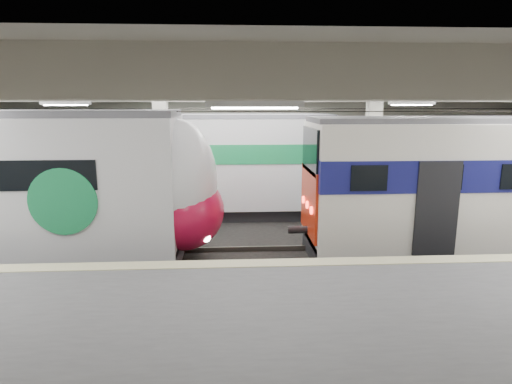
{
  "coord_description": "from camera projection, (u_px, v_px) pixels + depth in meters",
  "views": [
    {
      "loc": [
        -0.37,
        -13.13,
        4.98
      ],
      "look_at": [
        0.41,
        1.0,
        2.0
      ],
      "focal_mm": 30.0,
      "sensor_mm": 36.0,
      "label": 1
    }
  ],
  "objects": [
    {
      "name": "modern_emu",
      "position": [
        0.0,
        191.0,
        12.99
      ],
      "size": [
        14.88,
        3.07,
        4.75
      ],
      "color": "silver",
      "rests_on": "ground"
    },
    {
      "name": "station_hall",
      "position": [
        247.0,
        168.0,
        11.51
      ],
      "size": [
        36.0,
        24.0,
        5.75
      ],
      "color": "black",
      "rests_on": "ground"
    },
    {
      "name": "far_train",
      "position": [
        170.0,
        165.0,
        18.61
      ],
      "size": [
        14.04,
        2.87,
        4.48
      ],
      "rotation": [
        0.0,
        0.0,
        0.0
      ],
      "color": "silver",
      "rests_on": "ground"
    }
  ]
}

